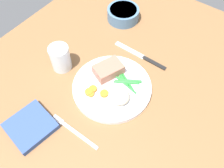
# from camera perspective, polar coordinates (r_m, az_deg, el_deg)

# --- Properties ---
(dining_table) EXTENTS (1.20, 0.90, 0.02)m
(dining_table) POSITION_cam_1_polar(r_m,az_deg,el_deg) (0.75, -2.34, -2.21)
(dining_table) COLOR brown
(dining_table) RESTS_ON ground
(dinner_plate) EXTENTS (0.25, 0.25, 0.02)m
(dinner_plate) POSITION_cam_1_polar(r_m,az_deg,el_deg) (0.74, 0.00, -0.78)
(dinner_plate) COLOR white
(dinner_plate) RESTS_ON dining_table
(meat_portion) EXTENTS (0.10, 0.09, 0.04)m
(meat_portion) POSITION_cam_1_polar(r_m,az_deg,el_deg) (0.75, -0.89, 3.51)
(meat_portion) COLOR #A86B56
(meat_portion) RESTS_ON dinner_plate
(mashed_potatoes) EXTENTS (0.06, 0.06, 0.04)m
(mashed_potatoes) POSITION_cam_1_polar(r_m,az_deg,el_deg) (0.69, 1.88, -2.66)
(mashed_potatoes) COLOR beige
(mashed_potatoes) RESTS_ON dinner_plate
(carrot_slices) EXTENTS (0.05, 0.07, 0.01)m
(carrot_slices) POSITION_cam_1_polar(r_m,az_deg,el_deg) (0.72, -4.26, -1.96)
(carrot_slices) COLOR orange
(carrot_slices) RESTS_ON dinner_plate
(green_beans) EXTENTS (0.06, 0.10, 0.01)m
(green_beans) POSITION_cam_1_polar(r_m,az_deg,el_deg) (0.74, 3.47, 0.69)
(green_beans) COLOR #2D8C38
(green_beans) RESTS_ON dinner_plate
(fork) EXTENTS (0.01, 0.17, 0.00)m
(fork) POSITION_cam_1_polar(r_m,az_deg,el_deg) (0.68, -9.03, -11.43)
(fork) COLOR silver
(fork) RESTS_ON dining_table
(knife) EXTENTS (0.02, 0.21, 0.01)m
(knife) POSITION_cam_1_polar(r_m,az_deg,el_deg) (0.83, 7.11, 6.74)
(knife) COLOR black
(knife) RESTS_ON dining_table
(water_glass) EXTENTS (0.07, 0.07, 0.09)m
(water_glass) POSITION_cam_1_polar(r_m,az_deg,el_deg) (0.79, -12.32, 6.01)
(water_glass) COLOR silver
(water_glass) RESTS_ON dining_table
(salad_bowl) EXTENTS (0.12, 0.12, 0.05)m
(salad_bowl) POSITION_cam_1_polar(r_m,az_deg,el_deg) (0.95, 2.72, 16.77)
(salad_bowl) COLOR #4C7299
(salad_bowl) RESTS_ON dining_table
(napkin) EXTENTS (0.14, 0.14, 0.02)m
(napkin) POSITION_cam_1_polar(r_m,az_deg,el_deg) (0.71, -19.20, -9.64)
(napkin) COLOR #334C8C
(napkin) RESTS_ON dining_table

